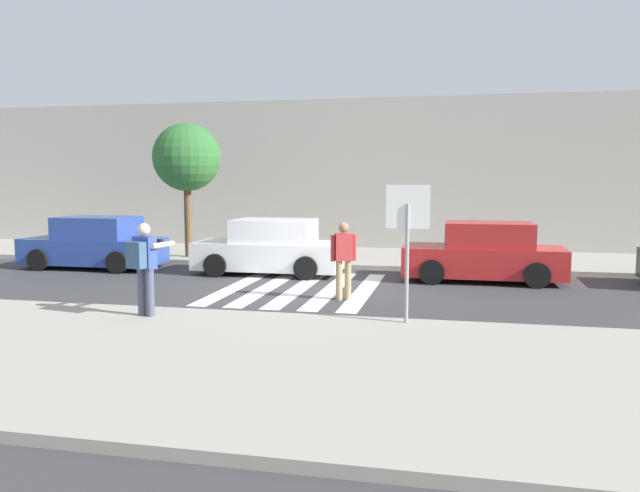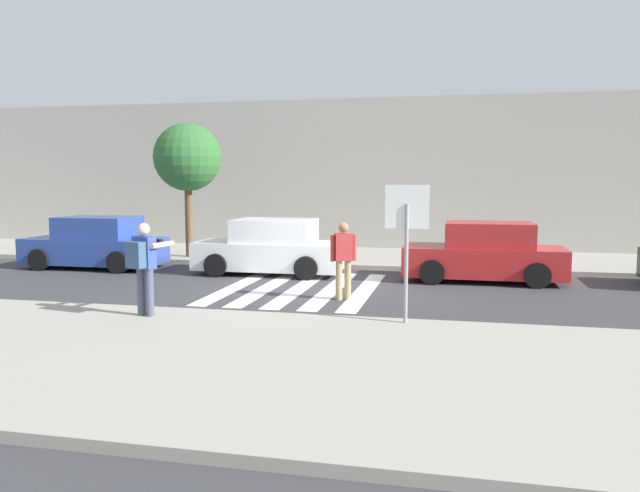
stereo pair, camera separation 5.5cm
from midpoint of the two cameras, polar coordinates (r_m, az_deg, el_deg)
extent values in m
plane|color=#38383A|center=(15.12, -1.96, -4.02)|extent=(120.00, 120.00, 0.00)
cube|color=#9E998C|center=(9.38, -11.60, -10.05)|extent=(60.00, 6.00, 0.14)
cube|color=#9E998C|center=(20.91, 2.15, -0.99)|extent=(60.00, 4.80, 0.14)
cube|color=#ADA89E|center=(25.09, 3.99, 6.43)|extent=(56.00, 4.00, 5.60)
cube|color=silver|center=(15.78, -7.42, -3.62)|extent=(0.44, 5.20, 0.01)
cube|color=silver|center=(15.53, -4.64, -3.75)|extent=(0.44, 5.20, 0.01)
cube|color=silver|center=(15.31, -1.77, -3.87)|extent=(0.44, 5.20, 0.01)
cube|color=silver|center=(15.14, 1.17, -3.99)|extent=(0.44, 5.20, 0.01)
cube|color=silver|center=(15.00, 4.18, -4.09)|extent=(0.44, 5.20, 0.01)
cylinder|color=gray|center=(11.02, 8.02, -1.63)|extent=(0.07, 0.07, 2.10)
cube|color=white|center=(10.94, 8.11, 3.57)|extent=(0.76, 0.03, 0.76)
cube|color=red|center=(10.96, 8.11, 3.57)|extent=(0.66, 0.02, 0.66)
cylinder|color=#474C60|center=(12.07, -15.90, -4.05)|extent=(0.15, 0.15, 0.88)
cylinder|color=#474C60|center=(11.94, -15.18, -4.14)|extent=(0.15, 0.15, 0.88)
cube|color=#33479E|center=(11.90, -15.65, -0.58)|extent=(0.42, 0.32, 0.60)
sphere|color=beige|center=(11.86, -15.71, 1.48)|extent=(0.23, 0.23, 0.23)
cylinder|color=beige|center=(12.21, -15.84, 0.21)|extent=(0.23, 0.59, 0.10)
cylinder|color=beige|center=(11.90, -14.10, 0.11)|extent=(0.23, 0.59, 0.10)
cube|color=black|center=(12.18, -14.44, 0.39)|extent=(0.16, 0.13, 0.10)
cube|color=#335170|center=(11.73, -16.38, -0.80)|extent=(0.36, 0.27, 0.48)
cylinder|color=tan|center=(13.78, 1.85, -3.16)|extent=(0.15, 0.15, 0.88)
cylinder|color=tan|center=(13.82, 2.66, -3.13)|extent=(0.15, 0.15, 0.88)
cube|color=#B73333|center=(13.70, 2.27, -0.09)|extent=(0.44, 0.37, 0.60)
sphere|color=#A37556|center=(13.66, 2.28, 1.70)|extent=(0.23, 0.23, 0.23)
cylinder|color=#B73333|center=(13.65, 1.29, -0.19)|extent=(0.10, 0.10, 0.58)
cylinder|color=#B73333|center=(13.76, 3.25, -0.15)|extent=(0.10, 0.10, 0.58)
cube|color=#284293|center=(19.92, -19.84, -0.38)|extent=(4.10, 1.70, 0.76)
cube|color=#284293|center=(19.78, -19.55, 1.62)|extent=(2.20, 1.56, 0.64)
cube|color=slate|center=(20.37, -22.10, 1.64)|extent=(0.10, 1.50, 0.54)
cube|color=slate|center=(19.28, -17.10, 1.60)|extent=(0.10, 1.50, 0.51)
cylinder|color=black|center=(19.97, -24.21, -1.15)|extent=(0.64, 0.22, 0.64)
cylinder|color=black|center=(21.34, -21.49, -0.60)|extent=(0.64, 0.22, 0.64)
cylinder|color=black|center=(18.57, -17.90, -1.42)|extent=(0.64, 0.22, 0.64)
cylinder|color=black|center=(20.04, -15.45, -0.80)|extent=(0.64, 0.22, 0.64)
cube|color=white|center=(17.61, -4.55, -0.85)|extent=(4.10, 1.70, 0.76)
cube|color=white|center=(17.50, -4.10, 1.42)|extent=(2.20, 1.56, 0.64)
cube|color=slate|center=(17.83, -7.40, 1.47)|extent=(0.10, 1.50, 0.54)
cube|color=slate|center=(17.25, -1.01, 1.36)|extent=(0.10, 1.50, 0.51)
cylinder|color=black|center=(17.27, -9.41, -1.75)|extent=(0.64, 0.22, 0.64)
cylinder|color=black|center=(18.84, -7.49, -1.06)|extent=(0.64, 0.22, 0.64)
cylinder|color=black|center=(16.49, -1.18, -2.04)|extent=(0.64, 0.22, 0.64)
cylinder|color=black|center=(18.14, 0.09, -1.29)|extent=(0.64, 0.22, 0.64)
cube|color=red|center=(16.86, 14.75, -1.34)|extent=(4.10, 1.70, 0.76)
cube|color=red|center=(16.80, 15.32, 1.02)|extent=(2.20, 1.56, 0.64)
cube|color=slate|center=(16.78, 11.67, 1.10)|extent=(0.10, 1.50, 0.54)
cube|color=slate|center=(16.87, 18.61, 0.93)|extent=(0.10, 1.50, 0.51)
cylinder|color=black|center=(16.05, 10.30, -2.36)|extent=(0.64, 0.22, 0.64)
cylinder|color=black|center=(17.73, 10.52, -1.57)|extent=(0.64, 0.22, 0.64)
cylinder|color=black|center=(16.15, 19.35, -2.56)|extent=(0.64, 0.22, 0.64)
cylinder|color=black|center=(17.83, 18.71, -1.75)|extent=(0.64, 0.22, 0.64)
cylinder|color=brown|center=(20.76, -11.83, 2.59)|extent=(0.24, 0.24, 2.57)
sphere|color=#2D662D|center=(20.74, -11.95, 7.95)|extent=(2.19, 2.19, 2.19)
camera|label=1|loc=(0.03, -89.89, 0.01)|focal=35.00mm
camera|label=2|loc=(0.03, 90.11, -0.01)|focal=35.00mm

